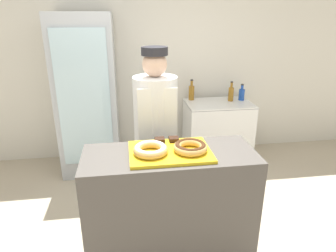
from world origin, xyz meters
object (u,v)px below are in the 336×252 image
object	(u,v)px
brownie_back_left	(160,140)
beverage_fridge	(88,96)
brownie_back_right	(174,139)
baker_person	(156,134)
bottle_amber	(231,93)
bottle_blue	(242,94)
chest_freezer	(217,131)
donut_chocolate_glaze	(190,147)
bottle_amber_b	(191,92)
serving_tray	(170,152)
donut_light_glaze	(151,149)

from	to	relation	value
brownie_back_left	beverage_fridge	xyz separation A→B (m)	(-0.72, 1.57, -0.03)
brownie_back_right	beverage_fridge	world-z (taller)	beverage_fridge
baker_person	bottle_amber	size ratio (longest dim) A/B	6.30
bottle_blue	brownie_back_left	bearing A→B (deg)	-128.86
brownie_back_right	chest_freezer	size ratio (longest dim) A/B	0.09
donut_chocolate_glaze	chest_freezer	size ratio (longest dim) A/B	0.29
bottle_amber_b	baker_person	bearing A→B (deg)	-115.86
brownie_back_right	bottle_blue	size ratio (longest dim) A/B	0.34
bottle_amber	serving_tray	bearing A→B (deg)	-121.78
beverage_fridge	bottle_amber	bearing A→B (deg)	2.04
baker_person	serving_tray	bearing A→B (deg)	-86.33
chest_freezer	bottle_amber_b	world-z (taller)	bottle_amber_b
chest_freezer	baker_person	bearing A→B (deg)	-131.11
beverage_fridge	bottle_blue	distance (m)	2.05
baker_person	bottle_blue	distance (m)	1.78
baker_person	bottle_blue	world-z (taller)	baker_person
baker_person	bottle_amber_b	distance (m)	1.46
bottle_amber	bottle_blue	xyz separation A→B (m)	(0.16, 0.02, -0.02)
bottle_blue	chest_freezer	bearing A→B (deg)	-166.71
brownie_back_left	brownie_back_right	distance (m)	0.11
donut_light_glaze	brownie_back_right	world-z (taller)	donut_light_glaze
bottle_blue	baker_person	bearing A→B (deg)	-137.73
donut_chocolate_glaze	brownie_back_left	distance (m)	0.28
brownie_back_left	chest_freezer	xyz separation A→B (m)	(0.99, 1.57, -0.60)
donut_chocolate_glaze	brownie_back_right	world-z (taller)	donut_chocolate_glaze
baker_person	bottle_amber_b	size ratio (longest dim) A/B	6.00
donut_light_glaze	brownie_back_right	size ratio (longest dim) A/B	3.34
donut_chocolate_glaze	brownie_back_left	bearing A→B (deg)	135.82
brownie_back_left	bottle_amber_b	xyz separation A→B (m)	(0.65, 1.77, -0.08)
serving_tray	bottle_blue	size ratio (longest dim) A/B	2.71
bottle_amber	beverage_fridge	bearing A→B (deg)	-177.96
donut_chocolate_glaze	bottle_amber_b	bearing A→B (deg)	77.15
baker_person	chest_freezer	distance (m)	1.55
baker_person	chest_freezer	size ratio (longest dim) A/B	1.93
serving_tray	baker_person	bearing A→B (deg)	93.67
serving_tray	bottle_amber	xyz separation A→B (m)	(1.11, 1.80, -0.05)
brownie_back_left	baker_person	size ratio (longest dim) A/B	0.04
donut_light_glaze	donut_chocolate_glaze	size ratio (longest dim) A/B	1.00
donut_light_glaze	baker_person	size ratio (longest dim) A/B	0.15
donut_light_glaze	bottle_blue	xyz separation A→B (m)	(1.42, 1.85, -0.12)
brownie_back_left	chest_freezer	bearing A→B (deg)	57.82
beverage_fridge	bottle_amber	size ratio (longest dim) A/B	7.37
serving_tray	brownie_back_right	size ratio (longest dim) A/B	8.00
donut_light_glaze	chest_freezer	distance (m)	2.16
donut_chocolate_glaze	brownie_back_right	bearing A→B (deg)	114.66
serving_tray	chest_freezer	bearing A→B (deg)	61.77
donut_light_glaze	baker_person	distance (m)	0.68
beverage_fridge	serving_tray	bearing A→B (deg)	-65.91
bottle_amber	bottle_blue	world-z (taller)	bottle_amber
bottle_amber_b	chest_freezer	bearing A→B (deg)	-30.26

